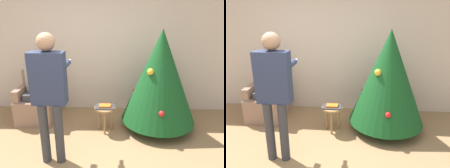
{
  "view_description": "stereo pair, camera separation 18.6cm",
  "coord_description": "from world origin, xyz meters",
  "views": [
    {
      "loc": [
        0.54,
        -2.1,
        1.98
      ],
      "look_at": [
        0.44,
        0.92,
        0.97
      ],
      "focal_mm": 35.0,
      "sensor_mm": 36.0,
      "label": 1
    },
    {
      "loc": [
        0.73,
        -2.09,
        1.98
      ],
      "look_at": [
        0.44,
        0.92,
        0.97
      ],
      "focal_mm": 35.0,
      "sensor_mm": 36.0,
      "label": 2
    }
  ],
  "objects": [
    {
      "name": "side_stool",
      "position": [
        0.31,
        1.26,
        0.36
      ],
      "size": [
        0.36,
        0.36,
        0.44
      ],
      "color": "#A37547",
      "rests_on": "ground_plane"
    },
    {
      "name": "christmas_tree",
      "position": [
        1.22,
        1.43,
        0.94
      ],
      "size": [
        1.27,
        1.27,
        1.73
      ],
      "color": "brown",
      "rests_on": "ground_plane"
    },
    {
      "name": "person_seated",
      "position": [
        -0.99,
        1.64,
        0.71
      ],
      "size": [
        0.36,
        0.46,
        1.28
      ],
      "color": "#38383D",
      "rests_on": "ground_plane"
    },
    {
      "name": "person_standing",
      "position": [
        -0.35,
        0.48,
        1.05
      ],
      "size": [
        0.45,
        0.57,
        1.75
      ],
      "color": "#38383D",
      "rests_on": "ground_plane"
    },
    {
      "name": "wall_back",
      "position": [
        0.0,
        2.23,
        1.35
      ],
      "size": [
        8.0,
        0.06,
        2.7
      ],
      "color": "beige",
      "rests_on": "ground_plane"
    },
    {
      "name": "armchair",
      "position": [
        -0.99,
        1.66,
        0.34
      ],
      "size": [
        0.65,
        0.69,
        0.92
      ],
      "color": "#93705B",
      "rests_on": "ground_plane"
    },
    {
      "name": "book",
      "position": [
        0.31,
        1.26,
        0.47
      ],
      "size": [
        0.2,
        0.13,
        0.02
      ],
      "color": "orange",
      "rests_on": "laptop"
    },
    {
      "name": "laptop",
      "position": [
        0.31,
        1.26,
        0.45
      ],
      "size": [
        0.32,
        0.23,
        0.02
      ],
      "color": "#38383D",
      "rests_on": "side_stool"
    }
  ]
}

